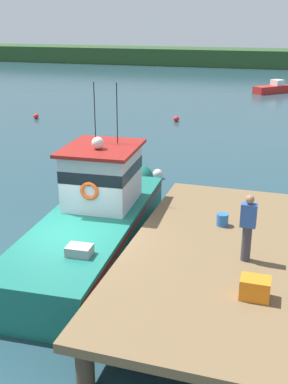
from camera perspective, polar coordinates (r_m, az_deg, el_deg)
ground_plane at (r=13.50m, az=-8.53°, el=-9.00°), size 200.00×200.00×0.00m
dock at (r=11.88m, az=12.79°, el=-7.74°), size 6.00×9.00×1.20m
main_fishing_boat at (r=14.10m, az=-5.76°, el=-2.99°), size 3.01×9.89×4.80m
crate_stack_near_edge at (r=9.98m, az=13.27°, el=-11.25°), size 0.60×0.44×0.44m
bait_bucket at (r=13.10m, az=9.46°, el=-3.31°), size 0.32×0.32×0.34m
deckhand_by_the_boat at (r=11.10m, az=12.43°, el=-4.10°), size 0.36×0.22×1.63m
moored_boat_off_the_point at (r=46.84m, az=15.49°, el=11.98°), size 3.82×4.06×1.18m
mooring_buoy_channel_marker at (r=20.49m, az=1.67°, el=2.22°), size 0.42×0.42×0.42m
mooring_buoy_spare_mooring at (r=33.96m, az=-12.93°, el=8.92°), size 0.36×0.36×0.36m
mooring_buoy_outer at (r=32.23m, az=3.93°, el=8.81°), size 0.38×0.38×0.38m
far_shoreline at (r=72.92m, az=13.56°, el=15.48°), size 120.00×8.00×2.40m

